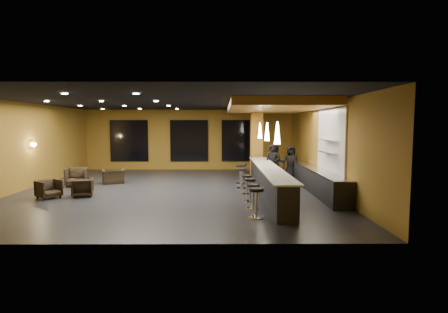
{
  "coord_description": "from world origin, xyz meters",
  "views": [
    {
      "loc": [
        1.91,
        -13.93,
        2.58
      ],
      "look_at": [
        2.0,
        0.5,
        1.3
      ],
      "focal_mm": 28.0,
      "sensor_mm": 36.0,
      "label": 1
    }
  ],
  "objects_px": {
    "column": "(256,142)",
    "pendant_1": "(267,132)",
    "armchair_a": "(49,189)",
    "bar_stool_5": "(241,172)",
    "pendant_2": "(260,131)",
    "bar_stool_3": "(247,182)",
    "staff_b": "(276,163)",
    "prep_counter": "(318,181)",
    "armchair_c": "(77,177)",
    "pendant_0": "(277,133)",
    "bar_stool_2": "(250,187)",
    "armchair_b": "(83,187)",
    "bar_stool_4": "(242,176)",
    "staff_c": "(291,163)",
    "bar_counter": "(268,181)",
    "staff_a": "(272,164)",
    "bar_stool_6": "(243,170)",
    "bar_stool_1": "(253,193)",
    "bar_stool_0": "(256,199)",
    "armchair_d": "(113,176)"
  },
  "relations": [
    {
      "from": "pendant_1",
      "to": "bar_stool_2",
      "type": "height_order",
      "value": "pendant_1"
    },
    {
      "from": "pendant_0",
      "to": "bar_stool_5",
      "type": "bearing_deg",
      "value": 101.78
    },
    {
      "from": "pendant_0",
      "to": "bar_stool_2",
      "type": "bearing_deg",
      "value": 136.06
    },
    {
      "from": "staff_c",
      "to": "armchair_a",
      "type": "distance_m",
      "value": 10.26
    },
    {
      "from": "staff_c",
      "to": "staff_a",
      "type": "bearing_deg",
      "value": -141.32
    },
    {
      "from": "staff_a",
      "to": "pendant_2",
      "type": "bearing_deg",
      "value": 142.02
    },
    {
      "from": "bar_counter",
      "to": "bar_stool_6",
      "type": "height_order",
      "value": "bar_counter"
    },
    {
      "from": "bar_counter",
      "to": "bar_stool_5",
      "type": "distance_m",
      "value": 2.55
    },
    {
      "from": "bar_stool_5",
      "to": "staff_b",
      "type": "bearing_deg",
      "value": 33.62
    },
    {
      "from": "armchair_a",
      "to": "bar_stool_5",
      "type": "xyz_separation_m",
      "value": [
        7.0,
        3.0,
        0.22
      ]
    },
    {
      "from": "prep_counter",
      "to": "armchair_a",
      "type": "xyz_separation_m",
      "value": [
        -9.91,
        -1.12,
        -0.1
      ]
    },
    {
      "from": "bar_stool_3",
      "to": "bar_stool_4",
      "type": "distance_m",
      "value": 1.19
    },
    {
      "from": "bar_counter",
      "to": "staff_c",
      "type": "xyz_separation_m",
      "value": [
        1.51,
        3.4,
        0.32
      ]
    },
    {
      "from": "armchair_b",
      "to": "bar_stool_4",
      "type": "xyz_separation_m",
      "value": [
        5.9,
        1.53,
        0.21
      ]
    },
    {
      "from": "staff_c",
      "to": "bar_counter",
      "type": "bearing_deg",
      "value": -118.96
    },
    {
      "from": "prep_counter",
      "to": "armchair_c",
      "type": "distance_m",
      "value": 10.04
    },
    {
      "from": "prep_counter",
      "to": "armchair_d",
      "type": "height_order",
      "value": "prep_counter"
    },
    {
      "from": "armchair_c",
      "to": "bar_stool_6",
      "type": "distance_m",
      "value": 7.41
    },
    {
      "from": "armchair_c",
      "to": "bar_stool_4",
      "type": "height_order",
      "value": "bar_stool_4"
    },
    {
      "from": "bar_stool_6",
      "to": "pendant_1",
      "type": "bearing_deg",
      "value": -76.61
    },
    {
      "from": "armchair_b",
      "to": "staff_b",
      "type": "bearing_deg",
      "value": -168.82
    },
    {
      "from": "pendant_2",
      "to": "staff_b",
      "type": "relative_size",
      "value": 0.43
    },
    {
      "from": "pendant_2",
      "to": "bar_stool_3",
      "type": "height_order",
      "value": "pendant_2"
    },
    {
      "from": "armchair_b",
      "to": "bar_stool_4",
      "type": "relative_size",
      "value": 0.86
    },
    {
      "from": "pendant_2",
      "to": "bar_stool_5",
      "type": "xyz_separation_m",
      "value": [
        -0.91,
        -0.62,
        -1.8
      ]
    },
    {
      "from": "bar_counter",
      "to": "pendant_2",
      "type": "relative_size",
      "value": 11.43
    },
    {
      "from": "pendant_0",
      "to": "bar_stool_0",
      "type": "relative_size",
      "value": 0.83
    },
    {
      "from": "pendant_1",
      "to": "bar_stool_5",
      "type": "xyz_separation_m",
      "value": [
        -0.91,
        1.88,
        -1.8
      ]
    },
    {
      "from": "column",
      "to": "bar_stool_1",
      "type": "distance_m",
      "value": 7.0
    },
    {
      "from": "armchair_b",
      "to": "bar_stool_5",
      "type": "height_order",
      "value": "bar_stool_5"
    },
    {
      "from": "bar_stool_0",
      "to": "bar_stool_3",
      "type": "bearing_deg",
      "value": 90.53
    },
    {
      "from": "staff_b",
      "to": "bar_stool_3",
      "type": "bearing_deg",
      "value": -112.04
    },
    {
      "from": "pendant_0",
      "to": "armchair_d",
      "type": "relative_size",
      "value": 0.73
    },
    {
      "from": "armchair_c",
      "to": "armchair_a",
      "type": "bearing_deg",
      "value": -100.92
    },
    {
      "from": "staff_a",
      "to": "bar_stool_5",
      "type": "bearing_deg",
      "value": -167.15
    },
    {
      "from": "bar_stool_3",
      "to": "prep_counter",
      "type": "bearing_deg",
      "value": 9.66
    },
    {
      "from": "pendant_0",
      "to": "bar_stool_6",
      "type": "relative_size",
      "value": 0.93
    },
    {
      "from": "pendant_2",
      "to": "bar_stool_4",
      "type": "height_order",
      "value": "pendant_2"
    },
    {
      "from": "pendant_0",
      "to": "armchair_c",
      "type": "xyz_separation_m",
      "value": [
        -7.95,
        3.87,
        -1.96
      ]
    },
    {
      "from": "pendant_0",
      "to": "bar_stool_2",
      "type": "height_order",
      "value": "pendant_0"
    },
    {
      "from": "pendant_1",
      "to": "bar_stool_4",
      "type": "bearing_deg",
      "value": 142.76
    },
    {
      "from": "prep_counter",
      "to": "bar_stool_2",
      "type": "height_order",
      "value": "prep_counter"
    },
    {
      "from": "column",
      "to": "pendant_2",
      "type": "relative_size",
      "value": 5.0
    },
    {
      "from": "bar_stool_0",
      "to": "bar_stool_5",
      "type": "distance_m",
      "value": 5.72
    },
    {
      "from": "pendant_2",
      "to": "staff_c",
      "type": "xyz_separation_m",
      "value": [
        1.51,
        0.4,
        -1.53
      ]
    },
    {
      "from": "column",
      "to": "bar_stool_6",
      "type": "relative_size",
      "value": 4.63
    },
    {
      "from": "prep_counter",
      "to": "armchair_c",
      "type": "xyz_separation_m",
      "value": [
        -9.95,
        1.37,
        -0.04
      ]
    },
    {
      "from": "armchair_a",
      "to": "bar_stool_2",
      "type": "distance_m",
      "value": 7.15
    },
    {
      "from": "staff_c",
      "to": "armchair_a",
      "type": "height_order",
      "value": "staff_c"
    },
    {
      "from": "column",
      "to": "pendant_1",
      "type": "xyz_separation_m",
      "value": [
        0.0,
        -4.1,
        0.6
      ]
    }
  ]
}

